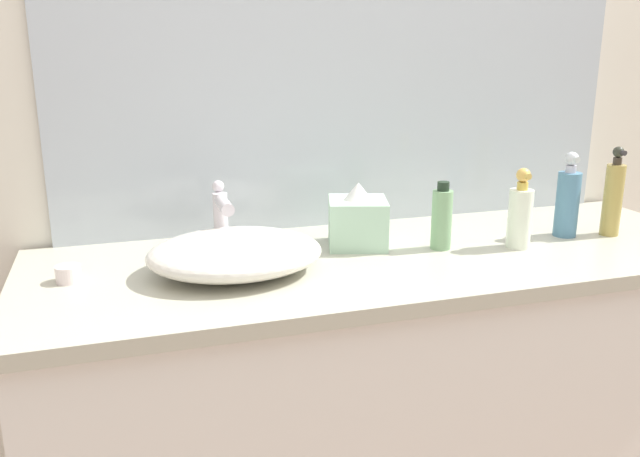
% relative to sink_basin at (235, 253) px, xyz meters
% --- Properties ---
extents(bathroom_wall_rear, '(6.00, 0.06, 2.60)m').
position_rel_sink_basin_xyz_m(bathroom_wall_rear, '(0.42, 0.35, 0.37)').
color(bathroom_wall_rear, silver).
rests_on(bathroom_wall_rear, ground).
extents(vanity_counter, '(1.64, 0.58, 0.89)m').
position_rel_sink_basin_xyz_m(vanity_counter, '(0.37, 0.02, -0.49)').
color(vanity_counter, white).
rests_on(vanity_counter, ground).
extents(wall_mirror_panel, '(1.50, 0.01, 0.97)m').
position_rel_sink_basin_xyz_m(wall_mirror_panel, '(0.37, 0.31, 0.44)').
color(wall_mirror_panel, '#B2BCC6').
rests_on(wall_mirror_panel, vanity_counter).
extents(sink_basin, '(0.37, 0.30, 0.08)m').
position_rel_sink_basin_xyz_m(sink_basin, '(0.00, 0.00, 0.00)').
color(sink_basin, silver).
rests_on(sink_basin, vanity_counter).
extents(faucet, '(0.03, 0.14, 0.16)m').
position_rel_sink_basin_xyz_m(faucet, '(0.00, 0.16, 0.05)').
color(faucet, silver).
rests_on(faucet, vanity_counter).
extents(soap_dispenser, '(0.06, 0.06, 0.21)m').
position_rel_sink_basin_xyz_m(soap_dispenser, '(0.83, 0.02, 0.05)').
color(soap_dispenser, teal).
rests_on(soap_dispenser, vanity_counter).
extents(lotion_bottle, '(0.05, 0.05, 0.22)m').
position_rel_sink_basin_xyz_m(lotion_bottle, '(0.95, -0.00, 0.06)').
color(lotion_bottle, '#AA9348').
rests_on(lotion_bottle, vanity_counter).
extents(perfume_bottle, '(0.06, 0.06, 0.19)m').
position_rel_sink_basin_xyz_m(perfume_bottle, '(0.67, -0.03, 0.04)').
color(perfume_bottle, white).
rests_on(perfume_bottle, vanity_counter).
extents(spray_can, '(0.05, 0.05, 0.16)m').
position_rel_sink_basin_xyz_m(spray_can, '(0.49, 0.02, 0.03)').
color(spray_can, '#7AA775').
rests_on(spray_can, vanity_counter).
extents(tissue_box, '(0.17, 0.17, 0.15)m').
position_rel_sink_basin_xyz_m(tissue_box, '(0.31, 0.10, 0.02)').
color(tissue_box, '#A9D3B4').
rests_on(tissue_box, vanity_counter).
extents(candle_jar, '(0.05, 0.05, 0.03)m').
position_rel_sink_basin_xyz_m(candle_jar, '(-0.33, 0.04, -0.02)').
color(candle_jar, silver).
rests_on(candle_jar, vanity_counter).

